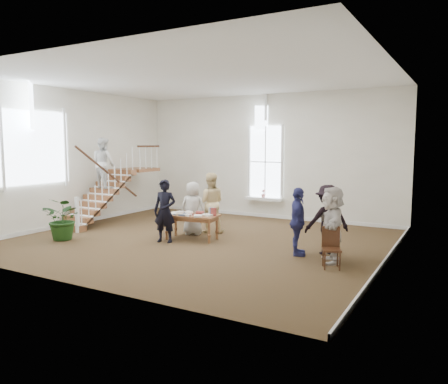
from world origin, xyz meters
The scene contains 12 objects.
ground centered at (0.00, 0.00, 0.00)m, with size 10.00×10.00×0.00m, color #43301A.
room_shell centered at (0.00, 4.39, 0.40)m, with size 10.49×10.00×10.00m.
staircase centered at (-4.34, 0.75, 1.62)m, with size 1.10×4.10×2.92m.
library_table centered at (-0.29, -0.03, 0.64)m, with size 1.61×0.97×0.78m.
police_officer centered at (-0.73, -0.67, 0.87)m, with size 0.64×0.42×1.75m, color black.
elderly_woman centered at (-0.63, 0.58, 0.80)m, with size 0.78×0.51×1.59m, color beige.
person_yellow centered at (-0.33, 1.08, 0.92)m, with size 0.90×0.70×1.84m, color beige.
woman_cluster_a centered at (2.96, -0.23, 0.83)m, with size 0.98×0.41×1.67m, color navy.
woman_cluster_b centered at (3.56, 0.22, 0.86)m, with size 1.11×0.64×1.72m, color black.
woman_cluster_c centered at (3.86, -0.43, 0.88)m, with size 1.63×0.52×1.76m, color beige.
floor_plant centered at (-3.40, -1.85, 0.60)m, with size 1.09×0.94×1.21m, color #193B12.
side_chair centered at (3.97, -0.88, 0.50)m, with size 0.51×0.51×0.90m.
Camera 1 is at (6.54, -10.23, 2.73)m, focal length 35.00 mm.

